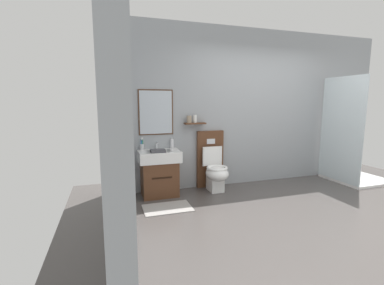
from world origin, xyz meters
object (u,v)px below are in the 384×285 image
(toothbrush_cup, at_px, (142,146))
(folded_hand_towel, at_px, (158,151))
(toilet, at_px, (213,168))
(shower_tray, at_px, (351,161))
(soap_dispenser, at_px, (172,143))
(vanity_sink_left, at_px, (159,172))

(toothbrush_cup, relative_size, folded_hand_towel, 0.92)
(folded_hand_towel, bearing_deg, toilet, 8.27)
(shower_tray, bearing_deg, soap_dispenser, 171.29)
(vanity_sink_left, relative_size, toilet, 0.73)
(shower_tray, bearing_deg, vanity_sink_left, 174.60)
(soap_dispenser, distance_m, folded_hand_towel, 0.43)
(vanity_sink_left, xyz_separation_m, toilet, (0.94, 0.00, -0.01))
(toilet, distance_m, shower_tray, 2.69)
(folded_hand_towel, relative_size, shower_tray, 0.11)
(soap_dispenser, bearing_deg, folded_hand_towel, -133.34)
(vanity_sink_left, distance_m, shower_tray, 3.62)
(vanity_sink_left, relative_size, shower_tray, 0.38)
(folded_hand_towel, bearing_deg, toothbrush_cup, 124.07)
(toilet, bearing_deg, folded_hand_towel, -171.73)
(toilet, xyz_separation_m, shower_tray, (2.66, -0.34, 0.02))
(vanity_sink_left, xyz_separation_m, toothbrush_cup, (-0.25, 0.16, 0.40))
(toothbrush_cup, distance_m, shower_tray, 3.90)
(toilet, height_order, folded_hand_towel, toilet)
(toilet, distance_m, toothbrush_cup, 1.27)
(toothbrush_cup, xyz_separation_m, shower_tray, (3.85, -0.50, -0.39))
(vanity_sink_left, height_order, shower_tray, shower_tray)
(toothbrush_cup, height_order, soap_dispenser, toothbrush_cup)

